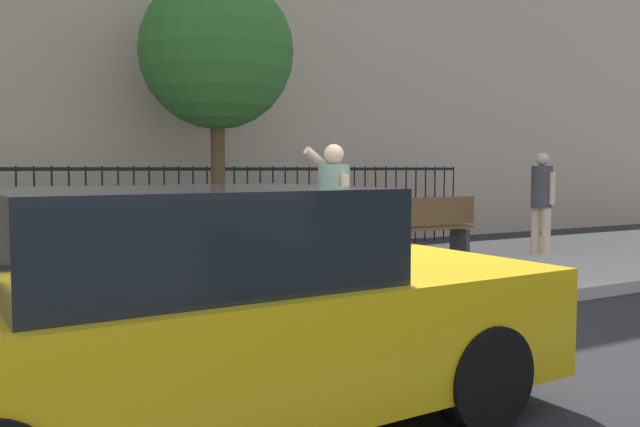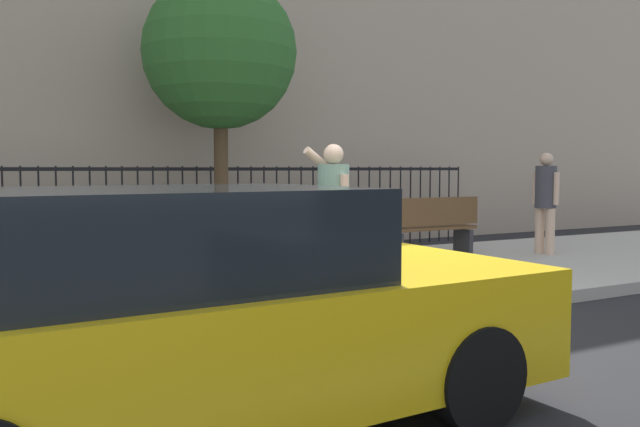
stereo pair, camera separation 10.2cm
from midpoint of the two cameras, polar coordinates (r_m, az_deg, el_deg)
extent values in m
plane|color=black|center=(6.48, 5.55, -10.04)|extent=(60.00, 60.00, 0.00)
cube|color=#B2ADA3|center=(8.33, -3.03, -6.35)|extent=(28.00, 4.40, 0.15)
cube|color=black|center=(11.65, -10.97, 3.80)|extent=(12.00, 0.04, 0.06)
cylinder|color=black|center=(11.14, -25.46, -0.38)|extent=(0.03, 0.03, 1.60)
cylinder|color=black|center=(11.16, -24.15, -0.33)|extent=(0.03, 0.03, 1.60)
cylinder|color=black|center=(11.18, -22.84, -0.29)|extent=(0.03, 0.03, 1.60)
cylinder|color=black|center=(11.21, -21.55, -0.24)|extent=(0.03, 0.03, 1.60)
cylinder|color=black|center=(11.24, -20.26, -0.20)|extent=(0.03, 0.03, 1.60)
cylinder|color=black|center=(11.28, -18.97, -0.16)|extent=(0.03, 0.03, 1.60)
cylinder|color=black|center=(11.33, -17.70, -0.12)|extent=(0.03, 0.03, 1.60)
cylinder|color=black|center=(11.38, -16.44, -0.07)|extent=(0.03, 0.03, 1.60)
cylinder|color=black|center=(11.43, -15.19, -0.03)|extent=(0.03, 0.03, 1.60)
cylinder|color=black|center=(11.49, -13.95, 0.01)|extent=(0.03, 0.03, 1.60)
cylinder|color=black|center=(11.56, -12.73, 0.05)|extent=(0.03, 0.03, 1.60)
cylinder|color=black|center=(11.63, -11.52, 0.09)|extent=(0.03, 0.03, 1.60)
cylinder|color=black|center=(11.71, -10.32, 0.13)|extent=(0.03, 0.03, 1.60)
cylinder|color=black|center=(11.79, -9.15, 0.17)|extent=(0.03, 0.03, 1.60)
cylinder|color=black|center=(11.88, -7.99, 0.21)|extent=(0.03, 0.03, 1.60)
cylinder|color=black|center=(11.97, -6.84, 0.25)|extent=(0.03, 0.03, 1.60)
cylinder|color=black|center=(12.07, -5.72, 0.29)|extent=(0.03, 0.03, 1.60)
cylinder|color=black|center=(12.17, -4.61, 0.33)|extent=(0.03, 0.03, 1.60)
cylinder|color=black|center=(12.28, -3.52, 0.36)|extent=(0.03, 0.03, 1.60)
cylinder|color=black|center=(12.39, -2.45, 0.40)|extent=(0.03, 0.03, 1.60)
cylinder|color=black|center=(12.50, -1.40, 0.43)|extent=(0.03, 0.03, 1.60)
cylinder|color=black|center=(12.62, -0.37, 0.47)|extent=(0.03, 0.03, 1.60)
cylinder|color=black|center=(12.74, 0.64, 0.50)|extent=(0.03, 0.03, 1.60)
cylinder|color=black|center=(12.87, 1.63, 0.53)|extent=(0.03, 0.03, 1.60)
cylinder|color=black|center=(13.00, 2.60, 0.56)|extent=(0.03, 0.03, 1.60)
cylinder|color=black|center=(13.13, 3.56, 0.59)|extent=(0.03, 0.03, 1.60)
cylinder|color=black|center=(13.27, 4.49, 0.62)|extent=(0.03, 0.03, 1.60)
cylinder|color=black|center=(13.41, 5.40, 0.65)|extent=(0.03, 0.03, 1.60)
cylinder|color=black|center=(13.56, 6.30, 0.68)|extent=(0.03, 0.03, 1.60)
cylinder|color=black|center=(13.71, 7.17, 0.71)|extent=(0.03, 0.03, 1.60)
cylinder|color=black|center=(13.86, 8.03, 0.74)|extent=(0.03, 0.03, 1.60)
cylinder|color=black|center=(14.01, 8.87, 0.76)|extent=(0.03, 0.03, 1.60)
cylinder|color=black|center=(14.17, 9.68, 0.79)|extent=(0.03, 0.03, 1.60)
cylinder|color=black|center=(14.33, 10.49, 0.81)|extent=(0.03, 0.03, 1.60)
cylinder|color=black|center=(14.49, 11.27, 0.84)|extent=(0.03, 0.03, 1.60)
cylinder|color=black|center=(14.65, 12.04, 0.86)|extent=(0.03, 0.03, 1.60)
cube|color=yellow|center=(4.02, -8.74, -10.39)|extent=(4.27, 1.98, 0.70)
cube|color=black|center=(3.84, -11.59, -1.91)|extent=(2.07, 1.69, 0.55)
cylinder|color=black|center=(5.40, 1.41, -9.37)|extent=(0.65, 0.25, 0.64)
cylinder|color=black|center=(4.16, 14.01, -13.55)|extent=(0.65, 0.25, 0.64)
cylinder|color=beige|center=(7.20, 1.10, -4.30)|extent=(0.15, 0.15, 0.76)
cylinder|color=beige|center=(7.04, 2.05, -4.49)|extent=(0.15, 0.15, 0.76)
cylinder|color=gray|center=(7.06, 1.58, 1.46)|extent=(0.37, 0.37, 0.69)
sphere|color=beige|center=(7.05, 1.59, 5.16)|extent=(0.21, 0.21, 0.21)
cylinder|color=beige|center=(7.21, 0.65, 4.29)|extent=(0.49, 0.14, 0.38)
cylinder|color=beige|center=(6.90, 2.56, 1.22)|extent=(0.09, 0.09, 0.53)
cube|color=black|center=(7.21, 1.27, 4.97)|extent=(0.02, 0.07, 0.15)
cube|color=brown|center=(6.85, 2.86, 0.51)|extent=(0.19, 0.29, 0.34)
cylinder|color=beige|center=(11.57, 18.69, -1.40)|extent=(0.15, 0.15, 0.76)
cylinder|color=beige|center=(11.46, 19.51, -1.47)|extent=(0.15, 0.15, 0.76)
cylinder|color=#3F3F47|center=(11.47, 19.18, 2.19)|extent=(0.38, 0.38, 0.69)
sphere|color=beige|center=(11.47, 19.23, 4.45)|extent=(0.21, 0.21, 0.21)
cylinder|color=beige|center=(11.59, 18.37, 2.11)|extent=(0.09, 0.09, 0.53)
cylinder|color=beige|center=(11.36, 20.01, 2.04)|extent=(0.09, 0.09, 0.53)
cube|color=brown|center=(10.82, 9.74, -1.23)|extent=(1.60, 0.45, 0.05)
cube|color=brown|center=(10.64, 10.41, 0.19)|extent=(1.60, 0.06, 0.44)
cube|color=#333338|center=(10.42, 6.71, -2.78)|extent=(0.08, 0.41, 0.40)
cube|color=#333338|center=(11.29, 12.52, -2.33)|extent=(0.08, 0.41, 0.40)
cylinder|color=#4C3823|center=(10.91, -8.27, 2.92)|extent=(0.23, 0.23, 2.75)
sphere|color=#2D6628|center=(11.07, -8.38, 13.65)|extent=(2.49, 2.49, 2.49)
camera|label=1|loc=(0.05, -89.60, 0.03)|focal=37.02mm
camera|label=2|loc=(0.05, 90.40, -0.03)|focal=37.02mm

